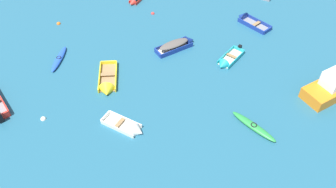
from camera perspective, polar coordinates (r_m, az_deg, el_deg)
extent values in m
cube|color=red|center=(29.36, -25.57, -0.49)|extent=(2.06, 3.54, 0.53)
cube|color=red|center=(27.84, -25.64, -3.47)|extent=(1.27, 0.81, 0.53)
cube|color=black|center=(27.59, -25.66, -3.42)|extent=(0.50, 0.51, 0.75)
cube|color=gray|center=(35.29, 13.83, 10.81)|extent=(2.64, 3.07, 0.10)
cube|color=navy|center=(34.76, 13.25, 10.66)|extent=(1.83, 2.55, 0.40)
cube|color=navy|center=(35.65, 14.47, 11.35)|extent=(1.83, 2.55, 0.40)
cube|color=navy|center=(34.56, 15.88, 9.87)|extent=(1.06, 0.80, 0.40)
cone|color=navy|center=(35.92, 11.84, 12.17)|extent=(1.37, 1.25, 1.18)
cube|color=#937047|center=(35.09, 14.10, 11.00)|extent=(1.08, 0.90, 0.03)
ellipsoid|color=blue|center=(31.45, -17.26, 5.48)|extent=(1.35, 3.42, 0.30)
torus|color=black|center=(31.37, -17.32, 5.67)|extent=(0.50, 0.50, 0.07)
ellipsoid|color=#288C3D|center=(25.43, 13.72, -5.12)|extent=(2.67, 3.38, 0.34)
torus|color=black|center=(25.31, 13.78, -4.90)|extent=(0.63, 0.63, 0.07)
cube|color=#99754C|center=(28.82, -9.70, 2.64)|extent=(1.40, 3.33, 0.09)
cube|color=yellow|center=(28.66, -8.43, 2.92)|extent=(0.26, 3.41, 0.36)
cube|color=yellow|center=(28.81, -11.03, 2.76)|extent=(0.26, 3.41, 0.36)
cube|color=yellow|center=(30.01, -9.59, 5.02)|extent=(1.29, 0.20, 0.36)
cone|color=yellow|center=(27.42, -9.90, 0.39)|extent=(1.30, 0.85, 1.26)
cube|color=#937047|center=(28.81, -9.74, 3.19)|extent=(1.19, 0.42, 0.03)
cube|color=beige|center=(30.72, 10.14, 5.69)|extent=(2.56, 2.55, 0.09)
cube|color=teal|center=(30.46, 11.04, 5.48)|extent=(1.99, 1.97, 0.36)
cube|color=teal|center=(30.82, 9.32, 6.29)|extent=(1.99, 1.97, 0.36)
cube|color=teal|center=(31.62, 11.44, 7.09)|extent=(0.81, 0.82, 0.36)
cone|color=teal|center=(29.63, 8.79, 4.57)|extent=(1.17, 1.17, 1.02)
cube|color=#937047|center=(30.69, 10.33, 6.12)|extent=(0.87, 0.88, 0.03)
cube|color=black|center=(31.63, 11.57, 7.37)|extent=(0.37, 0.37, 0.51)
cube|color=beige|center=(25.15, -7.56, -5.05)|extent=(2.72, 2.39, 0.08)
cube|color=white|center=(25.32, -6.90, -4.07)|extent=(2.26, 1.71, 0.34)
cube|color=white|center=(24.80, -8.29, -5.68)|extent=(2.26, 1.71, 0.34)
cube|color=white|center=(25.68, -10.12, -3.67)|extent=(0.71, 0.90, 0.34)
cone|color=white|center=(24.46, -4.81, -6.13)|extent=(1.12, 1.20, 1.02)
cube|color=#937047|center=(25.07, -7.87, -4.64)|extent=(0.80, 0.94, 0.03)
cone|color=red|center=(37.61, -5.86, 14.40)|extent=(0.94, 0.88, 0.77)
cube|color=#937047|center=(38.07, -5.34, 14.92)|extent=(0.73, 0.60, 0.03)
cube|color=beige|center=(31.33, 0.98, 7.39)|extent=(3.30, 2.25, 0.11)
cube|color=navy|center=(31.60, 0.44, 8.14)|extent=(3.03, 1.43, 0.43)
cube|color=navy|center=(30.86, 1.53, 7.10)|extent=(3.03, 1.43, 0.43)
cube|color=navy|center=(30.55, -1.65, 6.63)|extent=(0.55, 1.03, 0.43)
cone|color=navy|center=(32.00, 3.60, 8.63)|extent=(1.12, 1.27, 1.05)
cube|color=#937047|center=(31.10, 0.71, 7.65)|extent=(0.72, 1.04, 0.03)
cube|color=#937047|center=(31.53, 2.20, 8.20)|extent=(0.72, 1.04, 0.03)
ellipsoid|color=#59514C|center=(31.02, 0.99, 8.12)|extent=(3.03, 2.09, 0.34)
sphere|color=red|center=(36.10, -2.48, 12.89)|extent=(0.37, 0.37, 0.37)
sphere|color=orange|center=(36.14, -17.32, 10.81)|extent=(0.39, 0.39, 0.39)
sphere|color=silver|center=(26.91, -19.57, -3.86)|extent=(0.40, 0.40, 0.40)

